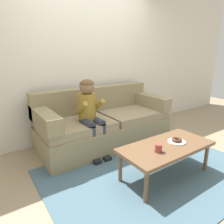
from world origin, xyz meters
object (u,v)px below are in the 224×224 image
at_px(toy_controller, 168,149).
at_px(coffee_table, 166,148).
at_px(donut, 177,140).
at_px(person_child, 90,110).
at_px(couch, 104,124).
at_px(mug, 158,148).

bearing_deg(toy_controller, coffee_table, -160.56).
bearing_deg(donut, person_child, 120.79).
bearing_deg(coffee_table, donut, -5.03).
xyz_separation_m(couch, donut, (0.27, -1.25, 0.11)).
xyz_separation_m(person_child, donut, (0.62, -1.04, -0.23)).
bearing_deg(couch, mug, -94.48).
relative_size(donut, toy_controller, 0.53).
height_order(coffee_table, toy_controller, coffee_table).
height_order(donut, mug, mug).
relative_size(coffee_table, toy_controller, 5.09).
relative_size(person_child, toy_controller, 4.87).
bearing_deg(mug, donut, 6.98).
distance_m(coffee_table, mug, 0.23).
height_order(person_child, toy_controller, person_child).
bearing_deg(mug, coffee_table, 16.32).
height_order(couch, coffee_table, couch).
bearing_deg(couch, coffee_table, -85.30).
relative_size(coffee_table, mug, 12.78).
relative_size(coffee_table, donut, 9.58).
distance_m(person_child, toy_controller, 1.35).
distance_m(coffee_table, donut, 0.18).
relative_size(couch, person_child, 1.91).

